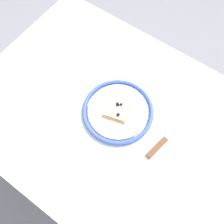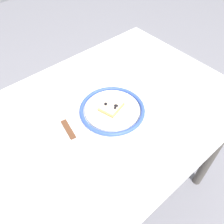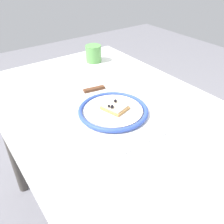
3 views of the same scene
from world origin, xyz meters
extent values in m
plane|color=slate|center=(0.00, 0.00, 0.00)|extent=(6.00, 6.00, 0.00)
cube|color=white|center=(0.00, 0.00, 0.73)|extent=(1.11, 0.75, 0.04)
cylinder|color=#4C4742|center=(-0.50, -0.31, 0.36)|extent=(0.05, 0.05, 0.72)
cylinder|color=#4C4742|center=(-0.50, 0.31, 0.36)|extent=(0.05, 0.05, 0.72)
cylinder|color=white|center=(-0.04, 0.02, 0.76)|extent=(0.21, 0.21, 0.01)
torus|color=#334FB2|center=(-0.04, 0.02, 0.76)|extent=(0.25, 0.25, 0.02)
cube|color=tan|center=(-0.04, 0.01, 0.77)|extent=(0.10, 0.09, 0.01)
cube|color=beige|center=(-0.04, 0.01, 0.78)|extent=(0.09, 0.08, 0.01)
sphere|color=black|center=(-0.04, 0.04, 0.78)|extent=(0.01, 0.01, 0.01)
sphere|color=black|center=(-0.05, 0.03, 0.78)|extent=(0.01, 0.01, 0.01)
sphere|color=black|center=(-0.03, 0.00, 0.79)|extent=(0.01, 0.01, 0.01)
sphere|color=black|center=(-0.05, 0.03, 0.79)|extent=(0.01, 0.01, 0.01)
cube|color=silver|center=(0.16, 0.11, 0.75)|extent=(0.04, 0.15, 0.00)
cube|color=#59331E|center=(0.14, -0.01, 0.76)|extent=(0.04, 0.09, 0.01)
cube|color=silver|center=(-0.23, -0.03, 0.75)|extent=(0.02, 0.11, 0.00)
cube|color=silver|center=(-0.22, 0.10, 0.75)|extent=(0.02, 0.04, 0.00)
cube|color=white|center=(-0.18, 0.24, 0.75)|extent=(0.15, 0.15, 0.00)
camera|label=1|loc=(0.16, -0.29, 1.56)|focal=40.89mm
camera|label=2|loc=(0.36, 0.48, 1.43)|focal=38.15mm
camera|label=3|loc=(-0.62, 0.44, 1.24)|focal=38.78mm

